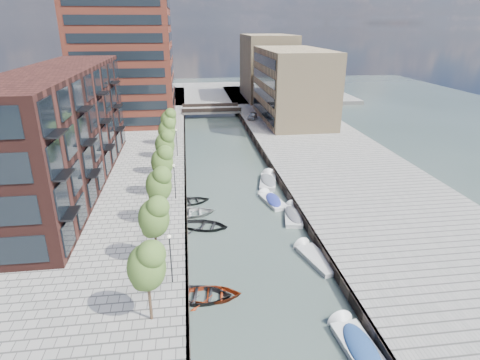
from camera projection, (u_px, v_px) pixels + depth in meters
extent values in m
plane|color=#38473F|center=(225.00, 160.00, 61.79)|extent=(300.00, 300.00, 0.00)
cube|color=gray|center=(325.00, 153.00, 63.58)|extent=(20.00, 140.00, 1.00)
cube|color=#332823|center=(185.00, 159.00, 60.86)|extent=(0.25, 140.00, 1.00)
cube|color=#332823|center=(264.00, 155.00, 62.36)|extent=(0.25, 140.00, 1.00)
cube|color=gray|center=(205.00, 94.00, 116.99)|extent=(80.00, 40.00, 1.00)
cube|color=#321713|center=(63.00, 129.00, 47.19)|extent=(8.00, 38.00, 14.00)
cube|color=brown|center=(123.00, 44.00, 76.94)|extent=(18.00, 18.00, 30.00)
cube|color=tan|center=(292.00, 85.00, 81.15)|extent=(12.00, 25.00, 14.00)
cube|color=tan|center=(268.00, 67.00, 104.78)|extent=(12.00, 20.00, 16.00)
cube|color=gray|center=(211.00, 110.00, 90.85)|extent=(13.00, 6.00, 0.60)
cube|color=#332823|center=(212.00, 110.00, 88.05)|extent=(13.00, 0.40, 0.80)
cube|color=#332823|center=(210.00, 105.00, 93.22)|extent=(13.00, 0.40, 0.80)
cylinder|color=#382619|center=(150.00, 299.00, 26.57)|extent=(0.20, 0.20, 3.20)
ellipsoid|color=#3A5C22|center=(146.00, 264.00, 25.58)|extent=(2.50, 2.50, 3.25)
cylinder|color=#382619|center=(156.00, 245.00, 33.03)|extent=(0.20, 0.20, 3.20)
ellipsoid|color=#3A5C22|center=(154.00, 216.00, 32.04)|extent=(2.50, 2.50, 3.25)
cylinder|color=#382619|center=(161.00, 209.00, 39.50)|extent=(0.20, 0.20, 3.20)
ellipsoid|color=#3A5C22|center=(159.00, 183.00, 38.50)|extent=(2.50, 2.50, 3.25)
cylinder|color=#382619|center=(164.00, 183.00, 45.96)|extent=(0.20, 0.20, 3.20)
ellipsoid|color=#3A5C22|center=(162.00, 160.00, 44.96)|extent=(2.50, 2.50, 3.25)
cylinder|color=#382619|center=(166.00, 163.00, 52.42)|extent=(0.20, 0.20, 3.20)
ellipsoid|color=#3A5C22|center=(165.00, 143.00, 51.42)|extent=(2.50, 2.50, 3.25)
cylinder|color=#382619|center=(168.00, 148.00, 58.88)|extent=(0.20, 0.20, 3.20)
ellipsoid|color=#3A5C22|center=(167.00, 130.00, 57.88)|extent=(2.50, 2.50, 3.25)
cylinder|color=#382619|center=(169.00, 135.00, 65.34)|extent=(0.20, 0.20, 3.20)
ellipsoid|color=#3A5C22|center=(168.00, 119.00, 64.34)|extent=(2.50, 2.50, 3.25)
cylinder|color=black|center=(171.00, 260.00, 30.28)|extent=(0.10, 0.10, 4.00)
sphere|color=#FFF2CC|center=(169.00, 236.00, 29.55)|extent=(0.24, 0.24, 0.24)
cylinder|color=black|center=(175.00, 182.00, 45.05)|extent=(0.10, 0.10, 4.00)
sphere|color=#FFF2CC|center=(174.00, 165.00, 44.32)|extent=(0.24, 0.24, 0.24)
cylinder|color=black|center=(177.00, 143.00, 59.81)|extent=(0.10, 0.10, 4.00)
sphere|color=#FFF2CC|center=(176.00, 130.00, 59.08)|extent=(0.24, 0.24, 0.24)
imported|color=black|center=(199.00, 299.00, 30.66)|extent=(5.55, 4.35, 1.05)
imported|color=black|center=(205.00, 228.00, 41.26)|extent=(5.64, 4.73, 1.00)
imported|color=maroon|center=(212.00, 298.00, 30.79)|extent=(4.87, 3.70, 0.95)
imported|color=#B3B3B1|center=(193.00, 215.00, 44.03)|extent=(5.28, 3.94, 1.04)
imported|color=black|center=(192.00, 203.00, 47.03)|extent=(4.80, 3.80, 0.89)
cube|color=silver|center=(361.00, 354.00, 25.44)|extent=(2.37, 5.29, 0.73)
cube|color=silver|center=(362.00, 350.00, 25.30)|extent=(2.47, 5.41, 0.11)
cone|color=silver|center=(343.00, 326.00, 27.76)|extent=(1.98, 1.18, 1.90)
ellipsoid|color=navy|center=(362.00, 349.00, 25.28)|extent=(2.22, 4.84, 0.63)
cube|color=silver|center=(293.00, 218.00, 43.29)|extent=(2.69, 4.95, 0.66)
cube|color=silver|center=(294.00, 215.00, 43.16)|extent=(2.79, 5.07, 0.10)
cone|color=silver|center=(292.00, 208.00, 45.45)|extent=(1.89, 1.26, 1.73)
ellipsoid|color=#505157|center=(294.00, 215.00, 43.14)|extent=(2.50, 4.53, 0.57)
cube|color=#B9B9B7|center=(318.00, 262.00, 35.36)|extent=(2.96, 5.07, 0.67)
cube|color=#B9B9B7|center=(318.00, 258.00, 35.22)|extent=(3.06, 5.19, 0.10)
cone|color=#B9B9B7|center=(304.00, 248.00, 37.39)|extent=(1.95, 1.36, 1.76)
cube|color=white|center=(273.00, 203.00, 46.92)|extent=(2.66, 4.77, 0.64)
cube|color=white|center=(273.00, 200.00, 46.79)|extent=(2.76, 4.89, 0.10)
cone|color=white|center=(265.00, 195.00, 48.86)|extent=(1.83, 1.24, 1.67)
ellipsoid|color=navy|center=(273.00, 200.00, 46.78)|extent=(2.47, 4.37, 0.55)
cube|color=silver|center=(268.00, 183.00, 52.65)|extent=(3.02, 5.48, 0.73)
cube|color=silver|center=(268.00, 180.00, 52.51)|extent=(3.13, 5.61, 0.11)
cone|color=silver|center=(268.00, 176.00, 55.04)|extent=(2.09, 1.41, 1.92)
ellipsoid|color=slate|center=(268.00, 180.00, 52.49)|extent=(2.81, 5.02, 0.63)
imported|color=#AAADAF|center=(252.00, 116.00, 83.64)|extent=(2.88, 4.30, 1.36)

